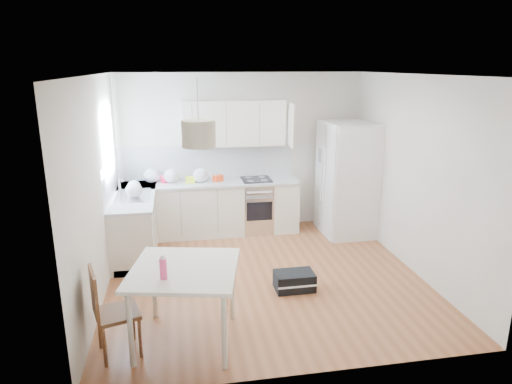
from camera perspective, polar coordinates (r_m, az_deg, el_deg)
floor at (r=6.41m, az=1.12°, el=-10.46°), size 4.20×4.20×0.00m
ceiling at (r=5.75m, az=1.26°, el=14.45°), size 4.20×4.20×0.00m
wall_back at (r=7.96m, az=-1.76°, el=5.00°), size 4.20×0.00×4.20m
wall_left at (r=5.91m, az=-19.21°, el=0.36°), size 0.00×4.20×4.20m
wall_right at (r=6.66m, az=19.20°, el=2.02°), size 0.00×4.20×4.20m
window_glassblock at (r=6.94m, az=-18.00°, el=6.02°), size 0.02×1.00×1.00m
cabinets_back at (r=7.83m, az=-5.74°, el=-2.12°), size 3.00×0.60×0.88m
cabinets_left at (r=7.28m, az=-14.84°, el=-3.99°), size 0.60×1.80×0.88m
counter_back at (r=7.70m, az=-5.83°, el=1.14°), size 3.02×0.64×0.04m
counter_left at (r=7.14m, az=-15.09°, el=-0.51°), size 0.64×1.82×0.04m
backsplash_back at (r=7.92m, az=-6.05°, el=3.83°), size 3.00×0.01×0.58m
backsplash_left at (r=7.10m, az=-17.63°, el=1.79°), size 0.01×1.80×0.58m
upper_cabinets at (r=7.70m, az=-2.74°, el=8.59°), size 1.70×0.32×0.75m
range_oven at (r=7.93m, az=0.04°, el=-1.83°), size 0.50×0.61×0.88m
sink at (r=7.09m, az=-15.13°, el=-0.50°), size 0.50×0.80×0.16m
refrigerator at (r=7.86m, az=11.39°, el=1.61°), size 0.92×0.97×1.91m
dining_table at (r=4.77m, az=-8.94°, el=-10.37°), size 1.26×1.26×0.84m
dining_chair at (r=4.85m, az=-16.93°, el=-14.03°), size 0.49×0.49×0.94m
drink_bottle at (r=4.49m, az=-11.53°, el=-9.15°), size 0.08×0.08×0.25m
gym_bag at (r=6.04m, az=4.81°, el=-11.01°), size 0.51×0.33×0.23m
pendant_lamp at (r=4.45m, az=-7.17°, el=7.26°), size 0.42×0.42×0.26m
grocery_bag_a at (r=7.77m, az=-12.93°, el=2.00°), size 0.26×0.22×0.24m
grocery_bag_b at (r=7.69m, az=-10.51°, el=1.99°), size 0.27×0.23×0.24m
grocery_bag_c at (r=7.65m, az=-6.90°, el=2.08°), size 0.27×0.23×0.24m
grocery_bag_d at (r=7.33m, az=-15.01°, el=0.77°), size 0.19×0.16×0.17m
grocery_bag_e at (r=6.96m, az=-15.02°, el=0.21°), size 0.25×0.21×0.22m
snack_orange at (r=7.70m, az=-4.78°, el=1.73°), size 0.19×0.16×0.11m
snack_yellow at (r=7.66m, az=-8.22°, el=1.53°), size 0.16×0.11×0.10m
snack_red at (r=7.76m, az=-11.08°, el=1.63°), size 0.21×0.18×0.12m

